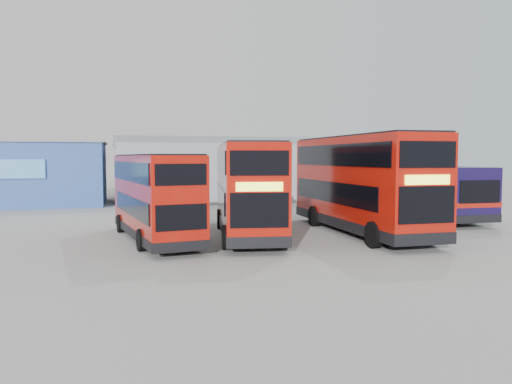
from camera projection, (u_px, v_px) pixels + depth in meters
name	position (u px, v px, depth m)	size (l,w,h in m)	color
ground_plane	(249.00, 230.00, 26.58)	(120.00, 120.00, 0.00)	gray
office_block	(27.00, 173.00, 40.19)	(12.30, 8.32, 5.12)	navy
maintenance_shed	(280.00, 170.00, 47.72)	(30.50, 12.00, 5.89)	gray
double_decker_left	(154.00, 198.00, 22.93)	(3.69, 9.65, 3.99)	#981108
double_decker_centre	(247.00, 190.00, 24.42)	(4.12, 10.91, 4.52)	#981108
double_decker_right	(360.00, 185.00, 25.21)	(3.03, 11.68, 4.92)	#981108
single_decker_blue	(417.00, 192.00, 32.24)	(3.19, 12.28, 3.31)	black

